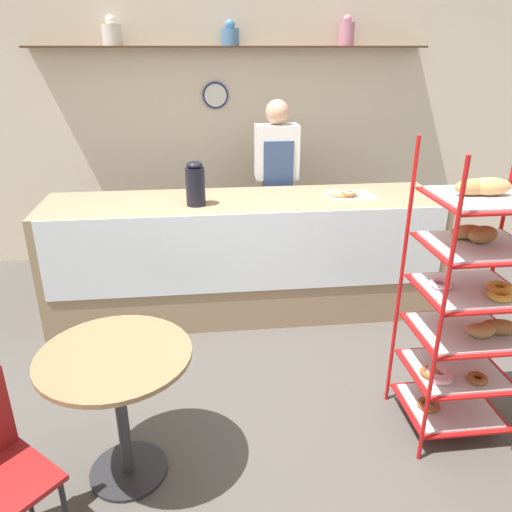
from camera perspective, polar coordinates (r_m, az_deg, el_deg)
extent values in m
plane|color=#4C4742|center=(3.31, 0.90, -16.40)|extent=(14.00, 14.00, 0.00)
cube|color=beige|center=(5.18, -2.77, 14.61)|extent=(10.00, 0.06, 2.70)
cube|color=#4C331E|center=(4.98, -2.82, 22.77)|extent=(3.68, 0.24, 0.02)
cylinder|color=silver|center=(5.02, -16.13, 23.11)|extent=(0.17, 0.17, 0.18)
sphere|color=silver|center=(5.03, -16.29, 24.46)|extent=(0.09, 0.09, 0.09)
cylinder|color=#4C7FB2|center=(4.98, -2.97, 23.72)|extent=(0.16, 0.16, 0.15)
sphere|color=#4C7FB2|center=(4.98, -2.99, 24.90)|extent=(0.09, 0.09, 0.09)
cylinder|color=#CC7F99|center=(5.17, 10.30, 23.68)|extent=(0.14, 0.14, 0.20)
sphere|color=#CC7F99|center=(5.17, 10.41, 25.07)|extent=(0.08, 0.08, 0.08)
cylinder|color=navy|center=(5.09, -4.66, 17.84)|extent=(0.25, 0.03, 0.25)
cylinder|color=white|center=(5.08, -4.65, 17.83)|extent=(0.21, 0.00, 0.21)
cube|color=#937A5B|center=(4.13, -1.28, -0.01)|extent=(3.15, 0.73, 0.98)
cube|color=silver|center=(3.72, -0.77, 0.27)|extent=(3.03, 0.01, 0.62)
cylinder|color=#B71414|center=(2.60, 20.29, -7.60)|extent=(0.02, 0.02, 1.67)
cylinder|color=#B71414|center=(3.00, 16.21, -2.86)|extent=(0.02, 0.02, 1.67)
cylinder|color=#B71414|center=(3.25, 25.28, -2.21)|extent=(0.02, 0.02, 1.67)
cube|color=#B71414|center=(3.29, 21.10, -15.75)|extent=(0.53, 0.48, 0.01)
cube|color=silver|center=(3.28, 21.14, -15.58)|extent=(0.47, 0.43, 0.01)
torus|color=brown|center=(3.35, 20.01, -14.03)|extent=(0.11, 0.11, 0.04)
torus|color=brown|center=(3.21, 19.10, -15.74)|extent=(0.13, 0.13, 0.03)
cube|color=#B71414|center=(3.15, 21.77, -12.08)|extent=(0.53, 0.48, 0.01)
cube|color=silver|center=(3.14, 21.80, -11.90)|extent=(0.47, 0.43, 0.01)
torus|color=brown|center=(3.07, 23.97, -12.65)|extent=(0.11, 0.11, 0.03)
torus|color=#EAB2C1|center=(3.02, 20.06, -12.48)|extent=(0.13, 0.13, 0.04)
torus|color=brown|center=(3.02, 19.27, -12.48)|extent=(0.11, 0.11, 0.03)
torus|color=#EAB2C1|center=(3.00, 20.36, -12.84)|extent=(0.13, 0.13, 0.03)
cube|color=#B71414|center=(3.01, 22.47, -8.08)|extent=(0.53, 0.48, 0.01)
cube|color=silver|center=(3.01, 22.51, -7.88)|extent=(0.47, 0.43, 0.01)
ellipsoid|color=#B27F47|center=(2.96, 24.44, -7.74)|extent=(0.16, 0.11, 0.08)
ellipsoid|color=tan|center=(2.98, 24.22, -7.62)|extent=(0.17, 0.09, 0.07)
ellipsoid|color=olive|center=(3.02, 26.03, -7.29)|extent=(0.23, 0.13, 0.09)
cube|color=#B71414|center=(2.90, 23.22, -3.73)|extent=(0.53, 0.48, 0.01)
cube|color=silver|center=(2.89, 23.26, -3.52)|extent=(0.47, 0.43, 0.01)
torus|color=gold|center=(2.83, 26.10, -4.08)|extent=(0.12, 0.12, 0.04)
torus|color=#EAB2C1|center=(2.85, 20.42, -3.02)|extent=(0.12, 0.12, 0.03)
torus|color=gold|center=(2.93, 26.04, -3.23)|extent=(0.12, 0.12, 0.03)
cube|color=#B71414|center=(2.80, 24.02, 0.95)|extent=(0.53, 0.48, 0.01)
cube|color=silver|center=(2.80, 24.06, 1.18)|extent=(0.47, 0.43, 0.01)
ellipsoid|color=olive|center=(2.80, 24.50, 2.25)|extent=(0.19, 0.13, 0.09)
ellipsoid|color=#B27F47|center=(2.83, 22.97, 2.56)|extent=(0.20, 0.10, 0.08)
cube|color=#B71414|center=(2.73, 24.88, 5.92)|extent=(0.53, 0.48, 0.01)
cube|color=silver|center=(2.72, 24.92, 6.16)|extent=(0.47, 0.43, 0.01)
ellipsoid|color=tan|center=(2.71, 25.07, 7.21)|extent=(0.23, 0.12, 0.09)
ellipsoid|color=#B27F47|center=(2.69, 23.74, 7.23)|extent=(0.22, 0.10, 0.08)
ellipsoid|color=tan|center=(2.75, 24.55, 7.19)|extent=(0.18, 0.09, 0.06)
cube|color=#282833|center=(4.70, 2.24, 3.03)|extent=(0.23, 0.19, 1.00)
cube|color=silver|center=(4.51, 2.38, 11.82)|extent=(0.38, 0.22, 0.47)
cube|color=#334770|center=(4.41, 2.59, 10.46)|extent=(0.26, 0.01, 0.39)
sphere|color=tan|center=(4.45, 2.46, 16.15)|extent=(0.21, 0.21, 0.21)
cylinder|color=#262628|center=(2.97, -14.29, -22.63)|extent=(0.41, 0.41, 0.02)
cylinder|color=#333338|center=(2.72, -15.05, -17.28)|extent=(0.06, 0.06, 0.70)
cylinder|color=olive|center=(2.51, -15.90, -10.91)|extent=(0.74, 0.74, 0.02)
cylinder|color=black|center=(2.76, -24.90, -22.48)|extent=(0.02, 0.02, 0.44)
cube|color=maroon|center=(2.45, -27.22, -22.30)|extent=(0.54, 0.54, 0.03)
cylinder|color=black|center=(3.80, -6.94, 7.87)|extent=(0.14, 0.14, 0.29)
ellipsoid|color=black|center=(3.76, -7.06, 10.29)|extent=(0.12, 0.12, 0.06)
cube|color=white|center=(4.12, 10.81, 6.81)|extent=(0.36, 0.26, 0.01)
torus|color=tan|center=(4.05, 9.42, 6.96)|extent=(0.12, 0.12, 0.03)
torus|color=#EAB2C1|center=(4.09, 10.73, 7.06)|extent=(0.12, 0.12, 0.04)
torus|color=#EAB2C1|center=(4.08, 9.07, 7.12)|extent=(0.12, 0.12, 0.03)
torus|color=brown|center=(4.07, 10.54, 6.97)|extent=(0.12, 0.12, 0.03)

